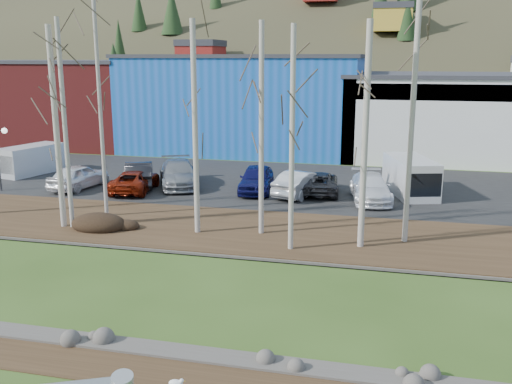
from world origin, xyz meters
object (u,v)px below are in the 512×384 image
(car_4, at_px, (256,179))
(car_5, at_px, (301,183))
(car_2, at_px, (135,181))
(van_grey, at_px, (29,160))
(seagull, at_px, (176,383))
(car_3, at_px, (178,174))
(car_0, at_px, (79,176))
(van_white, at_px, (412,177))
(car_6, at_px, (320,182))
(car_7, at_px, (370,188))
(car_1, at_px, (139,174))

(car_4, height_order, car_5, car_4)
(car_2, xyz_separation_m, van_grey, (-9.42, 3.13, 0.33))
(car_2, xyz_separation_m, car_4, (7.18, 1.65, 0.14))
(seagull, distance_m, car_3, 22.68)
(car_0, bearing_deg, car_4, -163.68)
(car_0, height_order, van_white, van_white)
(car_0, relative_size, car_6, 0.96)
(car_5, distance_m, van_white, 6.54)
(car_4, height_order, van_grey, van_grey)
(car_4, distance_m, car_7, 6.82)
(car_1, bearing_deg, van_white, 161.94)
(car_6, height_order, van_white, van_white)
(car_2, bearing_deg, van_grey, -26.41)
(car_4, bearing_deg, car_2, -173.52)
(seagull, xyz_separation_m, van_grey, (-19.55, 22.32, 0.94))
(car_1, distance_m, car_5, 10.36)
(car_3, bearing_deg, car_7, -29.44)
(car_0, distance_m, car_3, 6.14)
(car_5, xyz_separation_m, van_white, (6.31, 1.69, 0.33))
(car_4, distance_m, car_6, 3.81)
(car_3, distance_m, car_4, 5.15)
(car_5, bearing_deg, van_white, -147.18)
(seagull, relative_size, car_6, 0.10)
(car_0, height_order, car_6, car_0)
(car_0, distance_m, van_white, 20.23)
(van_grey, bearing_deg, seagull, -34.35)
(seagull, distance_m, van_white, 23.02)
(car_1, relative_size, van_grey, 0.98)
(car_2, bearing_deg, car_4, -175.09)
(car_1, relative_size, car_5, 1.05)
(car_1, bearing_deg, car_3, 168.45)
(car_5, bearing_deg, car_0, 23.53)
(car_0, bearing_deg, seagull, 133.28)
(car_2, relative_size, car_6, 1.00)
(car_1, distance_m, car_2, 1.54)
(car_1, xyz_separation_m, car_4, (7.58, 0.16, 0.01))
(car_7, relative_size, van_white, 0.96)
(seagull, relative_size, car_7, 0.09)
(car_6, xyz_separation_m, van_white, (5.30, 0.83, 0.43))
(car_2, height_order, car_6, car_2)
(seagull, xyz_separation_m, car_1, (-10.53, 20.67, 0.74))
(car_4, bearing_deg, seagull, -88.41)
(seagull, height_order, car_6, car_6)
(car_6, bearing_deg, van_grey, -9.55)
(car_7, height_order, van_grey, van_grey)
(car_1, relative_size, van_white, 0.89)
(seagull, distance_m, car_4, 21.06)
(seagull, bearing_deg, van_grey, 128.12)
(car_2, height_order, car_3, car_3)
(car_2, distance_m, car_6, 11.17)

